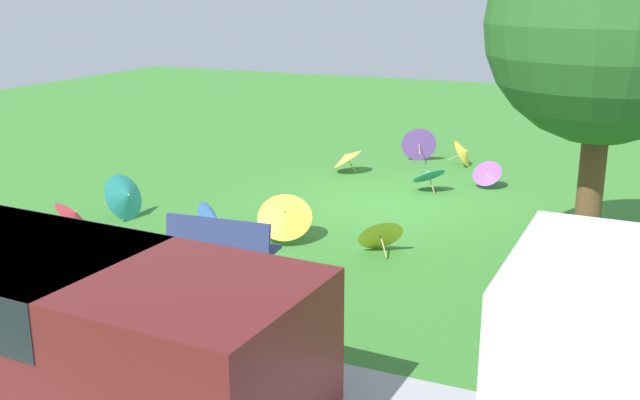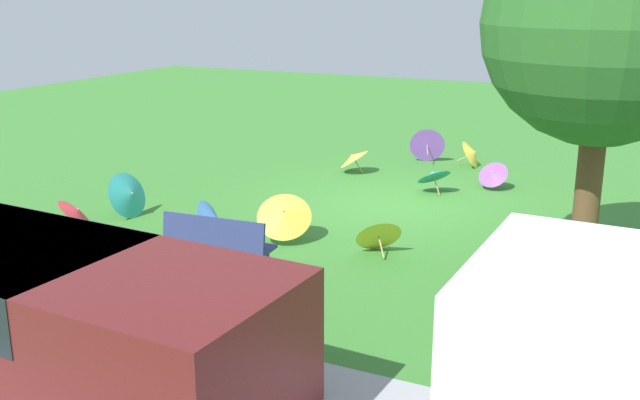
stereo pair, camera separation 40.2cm
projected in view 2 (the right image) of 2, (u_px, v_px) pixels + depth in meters
ground at (393, 205)px, 14.18m from camera, size 40.00×40.00×0.00m
van_dark at (57, 313)px, 7.30m from camera, size 4.69×2.32×1.53m
park_bench at (218, 244)px, 10.61m from camera, size 1.63×0.60×0.90m
shade_tree at (605, 26)px, 9.39m from camera, size 3.11×3.11×5.11m
parasol_purple_0 at (492, 173)px, 15.22m from camera, size 0.70×0.66×0.60m
parasol_yellow_0 at (284, 214)px, 12.02m from camera, size 1.14×1.08×0.83m
parasol_yellow_2 at (353, 157)px, 16.59m from camera, size 0.80×0.84×0.60m
parasol_yellow_3 at (473, 153)px, 17.14m from camera, size 0.61×0.71×0.65m
parasol_teal_0 at (433, 175)px, 14.97m from camera, size 0.91×0.92×0.60m
parasol_yellow_4 at (378, 234)px, 11.55m from camera, size 0.91×0.87×0.63m
parasol_red_0 at (76, 211)px, 12.61m from camera, size 0.85×0.87×0.61m
parasol_purple_2 at (427, 144)px, 17.71m from camera, size 0.90×0.87×0.84m
parasol_teal_1 at (130, 194)px, 13.36m from camera, size 0.80×0.88×0.84m
parasol_blue_1 at (213, 220)px, 12.06m from camera, size 0.80×0.80×0.73m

